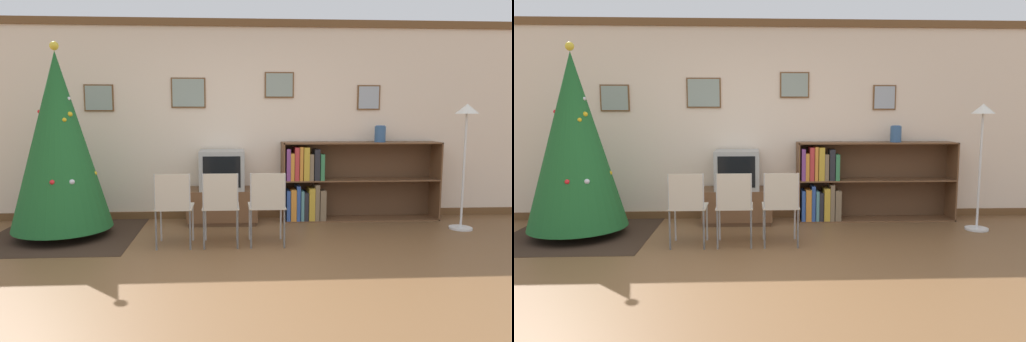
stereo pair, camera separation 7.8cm
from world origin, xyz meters
TOP-DOWN VIEW (x-y plane):
  - ground_plane at (0.00, 0.00)m, footprint 24.00×24.00m
  - wall_back at (-0.00, 2.63)m, footprint 8.67×0.11m
  - area_rug at (-2.08, 1.72)m, footprint 1.71×1.67m
  - christmas_tree at (-2.08, 1.72)m, footprint 1.13×1.13m
  - tv_console at (-0.21, 2.31)m, footprint 0.91×0.52m
  - television at (-0.21, 2.30)m, footprint 0.58×0.51m
  - folding_chair_left at (-0.72, 1.19)m, footprint 0.40×0.40m
  - folding_chair_center at (-0.21, 1.19)m, footprint 0.40×0.40m
  - folding_chair_right at (0.29, 1.19)m, footprint 0.40×0.40m
  - bookshelf at (1.25, 2.40)m, footprint 2.14×0.36m
  - vase at (1.92, 2.39)m, footprint 0.15×0.15m
  - standing_lamp at (2.80, 1.78)m, footprint 0.28×0.28m

SIDE VIEW (x-z plane):
  - ground_plane at x=0.00m, z-range 0.00..0.00m
  - area_rug at x=-2.08m, z-range 0.00..0.01m
  - tv_console at x=-0.21m, z-range 0.00..0.46m
  - folding_chair_left at x=-0.72m, z-range 0.06..0.88m
  - folding_chair_center at x=-0.21m, z-range 0.06..0.88m
  - folding_chair_right at x=0.29m, z-range 0.06..0.88m
  - bookshelf at x=1.25m, z-range -0.03..1.03m
  - television at x=-0.21m, z-range 0.46..0.97m
  - christmas_tree at x=-2.08m, z-range 0.00..2.25m
  - vase at x=1.92m, z-range 1.07..1.29m
  - standing_lamp at x=2.80m, z-range 0.42..1.99m
  - wall_back at x=0.00m, z-range 0.00..2.70m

